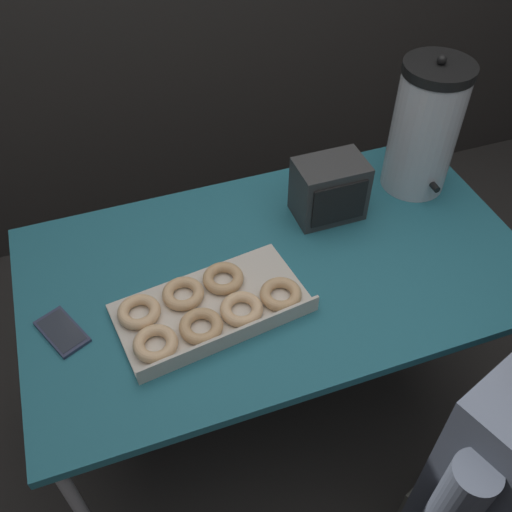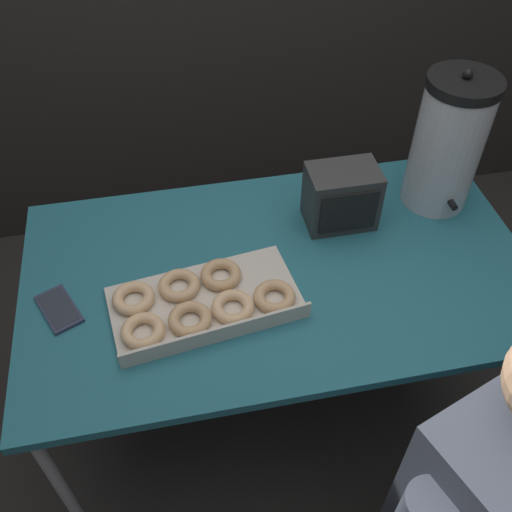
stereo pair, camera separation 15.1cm
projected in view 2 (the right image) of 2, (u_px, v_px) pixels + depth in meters
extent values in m
plane|color=#2D2B28|center=(273.00, 406.00, 2.11)|extent=(12.00, 12.00, 0.00)
cube|color=#236675|center=(279.00, 271.00, 1.57)|extent=(1.39, 0.79, 0.03)
cylinder|color=#ADADB2|center=(67.00, 496.00, 1.52)|extent=(0.03, 0.03, 0.73)
cylinder|color=#ADADB2|center=(73.00, 298.00, 1.99)|extent=(0.03, 0.03, 0.73)
cylinder|color=#ADADB2|center=(422.00, 247.00, 2.17)|extent=(0.03, 0.03, 0.73)
cube|color=beige|center=(205.00, 302.00, 1.47)|extent=(0.51, 0.32, 0.02)
cube|color=beige|center=(218.00, 333.00, 1.37)|extent=(0.48, 0.07, 0.04)
torus|color=#EABC89|center=(143.00, 331.00, 1.38)|extent=(0.11, 0.11, 0.03)
torus|color=tan|center=(190.00, 319.00, 1.40)|extent=(0.13, 0.13, 0.03)
torus|color=#EDBF8C|center=(233.00, 307.00, 1.43)|extent=(0.13, 0.13, 0.03)
torus|color=tan|center=(275.00, 297.00, 1.45)|extent=(0.13, 0.13, 0.03)
torus|color=#EABC89|center=(133.00, 298.00, 1.45)|extent=(0.13, 0.13, 0.03)
torus|color=#DDB07D|center=(179.00, 285.00, 1.48)|extent=(0.13, 0.13, 0.03)
torus|color=tan|center=(221.00, 275.00, 1.50)|extent=(0.13, 0.13, 0.03)
cylinder|color=silver|center=(446.00, 148.00, 1.63)|extent=(0.20, 0.20, 0.38)
cylinder|color=black|center=(465.00, 83.00, 1.48)|extent=(0.20, 0.20, 0.03)
sphere|color=black|center=(468.00, 74.00, 1.46)|extent=(0.03, 0.03, 0.03)
cylinder|color=black|center=(451.00, 203.00, 1.65)|extent=(0.02, 0.05, 0.02)
cube|color=#2D334C|center=(59.00, 309.00, 1.46)|extent=(0.13, 0.16, 0.01)
cube|color=#2D333D|center=(58.00, 308.00, 1.45)|extent=(0.11, 0.14, 0.00)
cube|color=#333333|center=(341.00, 197.00, 1.63)|extent=(0.20, 0.13, 0.18)
cube|color=black|center=(349.00, 213.00, 1.58)|extent=(0.16, 0.01, 0.13)
cube|color=#333842|center=(497.00, 476.00, 1.20)|extent=(0.46, 0.32, 0.54)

